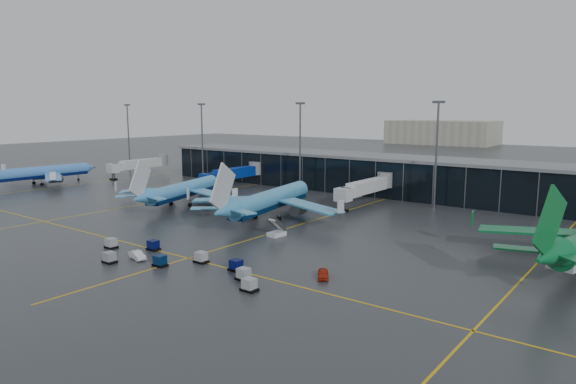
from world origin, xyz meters
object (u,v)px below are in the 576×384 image
Objects in this scene: airliner_klm_west at (43,165)px; mobile_airstair at (277,232)px; service_van_white at (137,255)px; baggage_carts at (179,260)px; airliner_arkefly at (184,181)px; service_van_red at (323,274)px; airliner_klm_near at (271,188)px.

airliner_klm_west is 11.51× the size of mobile_airstair.
service_van_white is (92.94, -33.45, -5.42)m from airliner_klm_west.
airliner_klm_west is 1.13× the size of baggage_carts.
service_van_red is at bearing -41.68° from airliner_arkefly.
airliner_klm_west is at bearing 170.53° from airliner_klm_near.
mobile_airstair is at bearing -2.78° from airliner_klm_west.
airliner_klm_west is 123.82m from service_van_red.
airliner_klm_near is 10.51× the size of service_van_white.
airliner_arkefly is 1.12× the size of baggage_carts.
baggage_carts is (38.15, -34.73, -5.25)m from airliner_arkefly.
service_van_red is (58.85, -26.51, -5.37)m from airliner_arkefly.
airliner_arkefly is 9.61× the size of service_van_white.
baggage_carts is 22.27m from service_van_red.
service_van_white is (3.00, -37.38, -5.90)m from airliner_klm_near.
baggage_carts is 23.29m from mobile_airstair.
mobile_airstair is 26.48m from service_van_white.
airliner_klm_near is at bearing 106.98° from baggage_carts.
airliner_klm_west reaches higher than mobile_airstair.
baggage_carts reaches higher than service_van_white.
airliner_klm_near is at bearing 17.77° from service_van_white.
service_van_red is at bearing -52.83° from airliner_klm_near.
airliner_klm_west is 90.02m from airliner_klm_near.
airliner_arkefly reaches higher than service_van_white.
airliner_arkefly is 11.36× the size of mobile_airstair.
airliner_klm_west reaches higher than service_van_white.
airliner_arkefly is 10.40× the size of service_van_red.
baggage_carts is at bearing -85.00° from airliner_klm_near.
airliner_klm_near is at bearing -15.83° from airliner_arkefly.
airliner_klm_near reaches higher than baggage_carts.
airliner_arkefly is at bearing 122.34° from service_van_red.
airliner_arkefly is at bearing 169.62° from airliner_klm_near.
mobile_airstair is at bearing -33.97° from airliner_arkefly.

